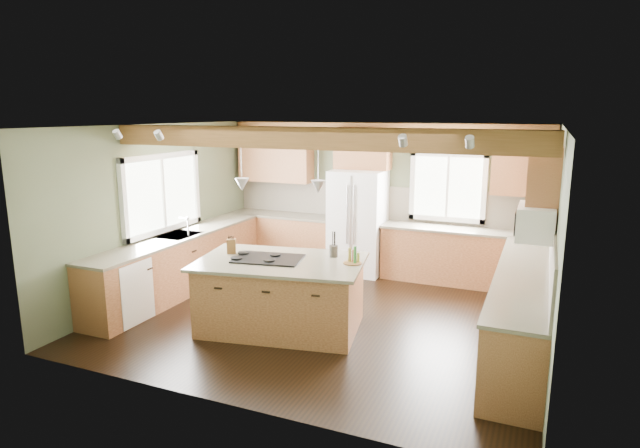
% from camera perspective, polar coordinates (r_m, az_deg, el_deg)
% --- Properties ---
extents(floor, '(5.60, 5.60, 0.00)m').
position_cam_1_polar(floor, '(7.53, 0.79, -9.76)').
color(floor, black).
rests_on(floor, ground).
extents(ceiling, '(5.60, 5.60, 0.00)m').
position_cam_1_polar(ceiling, '(7.00, 0.86, 10.43)').
color(ceiling, silver).
rests_on(ceiling, wall_back).
extents(wall_back, '(5.60, 0.00, 5.60)m').
position_cam_1_polar(wall_back, '(9.48, 6.56, 2.85)').
color(wall_back, '#50573E').
rests_on(wall_back, ground).
extents(wall_left, '(0.00, 5.00, 5.00)m').
position_cam_1_polar(wall_left, '(8.59, -16.74, 1.48)').
color(wall_left, '#50573E').
rests_on(wall_left, ground).
extents(wall_right, '(0.00, 5.00, 5.00)m').
position_cam_1_polar(wall_right, '(6.65, 23.78, -2.00)').
color(wall_right, '#50573E').
rests_on(wall_right, ground).
extents(ceiling_beam, '(5.55, 0.26, 0.26)m').
position_cam_1_polar(ceiling_beam, '(6.44, -1.25, 9.14)').
color(ceiling_beam, brown).
rests_on(ceiling_beam, ceiling).
extents(soffit_trim, '(5.55, 0.20, 0.10)m').
position_cam_1_polar(soffit_trim, '(9.27, 6.56, 10.36)').
color(soffit_trim, brown).
rests_on(soffit_trim, ceiling).
extents(backsplash_back, '(5.58, 0.03, 0.58)m').
position_cam_1_polar(backsplash_back, '(9.48, 6.52, 2.30)').
color(backsplash_back, brown).
rests_on(backsplash_back, wall_back).
extents(backsplash_right, '(0.03, 3.70, 0.58)m').
position_cam_1_polar(backsplash_right, '(6.72, 23.59, -2.64)').
color(backsplash_right, brown).
rests_on(backsplash_right, wall_right).
extents(base_cab_back_left, '(2.02, 0.60, 0.88)m').
position_cam_1_polar(base_cab_back_left, '(10.02, -3.91, -1.61)').
color(base_cab_back_left, brown).
rests_on(base_cab_back_left, floor).
extents(counter_back_left, '(2.06, 0.64, 0.04)m').
position_cam_1_polar(counter_back_left, '(9.93, -3.95, 0.97)').
color(counter_back_left, brown).
rests_on(counter_back_left, base_cab_back_left).
extents(base_cab_back_right, '(2.62, 0.60, 0.88)m').
position_cam_1_polar(base_cab_back_right, '(9.06, 14.95, -3.46)').
color(base_cab_back_right, brown).
rests_on(base_cab_back_right, floor).
extents(counter_back_right, '(2.66, 0.64, 0.04)m').
position_cam_1_polar(counter_back_right, '(8.96, 15.11, -0.62)').
color(counter_back_right, brown).
rests_on(counter_back_right, base_cab_back_right).
extents(base_cab_left, '(0.60, 3.70, 0.88)m').
position_cam_1_polar(base_cab_left, '(8.64, -14.65, -4.21)').
color(base_cab_left, brown).
rests_on(base_cab_left, floor).
extents(counter_left, '(0.64, 3.74, 0.04)m').
position_cam_1_polar(counter_left, '(8.52, -14.81, -1.24)').
color(counter_left, brown).
rests_on(counter_left, base_cab_left).
extents(base_cab_right, '(0.60, 3.70, 0.88)m').
position_cam_1_polar(base_cab_right, '(6.94, 20.68, -8.61)').
color(base_cab_right, brown).
rests_on(base_cab_right, floor).
extents(counter_right, '(0.64, 3.74, 0.04)m').
position_cam_1_polar(counter_right, '(6.80, 20.97, -4.97)').
color(counter_right, brown).
rests_on(counter_right, base_cab_right).
extents(upper_cab_back_left, '(1.40, 0.35, 0.90)m').
position_cam_1_polar(upper_cab_back_left, '(9.98, -4.74, 7.11)').
color(upper_cab_back_left, brown).
rests_on(upper_cab_back_left, wall_back).
extents(upper_cab_over_fridge, '(0.96, 0.35, 0.70)m').
position_cam_1_polar(upper_cab_over_fridge, '(9.30, 4.58, 8.00)').
color(upper_cab_over_fridge, brown).
rests_on(upper_cab_over_fridge, wall_back).
extents(upper_cab_right, '(0.35, 2.20, 0.90)m').
position_cam_1_polar(upper_cab_right, '(7.43, 22.82, 4.56)').
color(upper_cab_right, brown).
rests_on(upper_cab_right, wall_right).
extents(upper_cab_back_corner, '(0.90, 0.35, 0.90)m').
position_cam_1_polar(upper_cab_back_corner, '(8.85, 20.81, 5.76)').
color(upper_cab_back_corner, brown).
rests_on(upper_cab_back_corner, wall_back).
extents(window_left, '(0.04, 1.60, 1.05)m').
position_cam_1_polar(window_left, '(8.58, -16.53, 3.17)').
color(window_left, white).
rests_on(window_left, wall_left).
extents(window_back, '(1.10, 0.04, 1.00)m').
position_cam_1_polar(window_back, '(9.17, 13.48, 3.88)').
color(window_back, white).
rests_on(window_back, wall_back).
extents(sink, '(0.50, 0.65, 0.03)m').
position_cam_1_polar(sink, '(8.52, -14.81, -1.20)').
color(sink, '#262628').
rests_on(sink, counter_left).
extents(faucet, '(0.02, 0.02, 0.28)m').
position_cam_1_polar(faucet, '(8.38, -13.89, -0.35)').
color(faucet, '#B2B2B7').
rests_on(faucet, sink).
extents(dishwasher, '(0.60, 0.60, 0.84)m').
position_cam_1_polar(dishwasher, '(7.70, -20.50, -6.66)').
color(dishwasher, white).
rests_on(dishwasher, floor).
extents(oven, '(0.60, 0.72, 0.84)m').
position_cam_1_polar(oven, '(5.74, 19.93, -13.05)').
color(oven, white).
rests_on(oven, floor).
extents(microwave, '(0.40, 0.70, 0.38)m').
position_cam_1_polar(microwave, '(6.55, 22.05, 0.19)').
color(microwave, white).
rests_on(microwave, wall_right).
extents(pendant_left, '(0.18, 0.18, 0.16)m').
position_cam_1_polar(pendant_left, '(6.82, -8.32, 4.20)').
color(pendant_left, '#B2B2B7').
rests_on(pendant_left, ceiling).
extents(pendant_right, '(0.18, 0.18, 0.16)m').
position_cam_1_polar(pendant_right, '(6.54, -0.20, 3.99)').
color(pendant_right, '#B2B2B7').
rests_on(pendant_right, ceiling).
extents(refrigerator, '(0.90, 0.74, 1.80)m').
position_cam_1_polar(refrigerator, '(9.28, 4.05, 0.20)').
color(refrigerator, silver).
rests_on(refrigerator, floor).
extents(island, '(2.16, 1.54, 0.88)m').
position_cam_1_polar(island, '(7.01, -4.16, -7.64)').
color(island, brown).
rests_on(island, floor).
extents(island_top, '(2.31, 1.69, 0.04)m').
position_cam_1_polar(island_top, '(6.87, -4.22, -4.02)').
color(island_top, brown).
rests_on(island_top, island).
extents(cooktop, '(0.94, 0.71, 0.02)m').
position_cam_1_polar(cooktop, '(6.91, -5.53, -3.69)').
color(cooktop, black).
rests_on(cooktop, island_top).
extents(knife_block, '(0.14, 0.13, 0.19)m').
position_cam_1_polar(knife_block, '(7.24, -9.43, -2.36)').
color(knife_block, brown).
rests_on(knife_block, island_top).
extents(utensil_crock, '(0.13, 0.13, 0.15)m').
position_cam_1_polar(utensil_crock, '(6.98, 1.45, -2.90)').
color(utensil_crock, '#443A36').
rests_on(utensil_crock, island_top).
extents(bottle_tray, '(0.32, 0.32, 0.21)m').
position_cam_1_polar(bottle_tray, '(6.68, 3.49, -3.33)').
color(bottle_tray, brown).
rests_on(bottle_tray, island_top).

